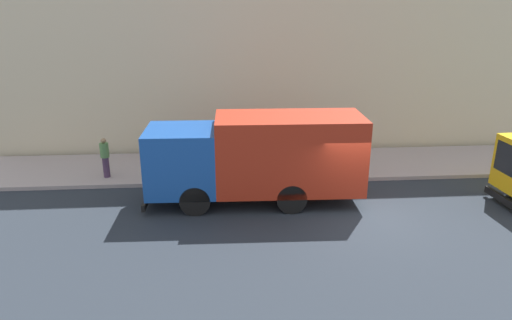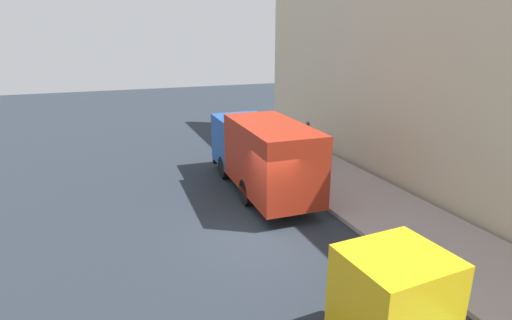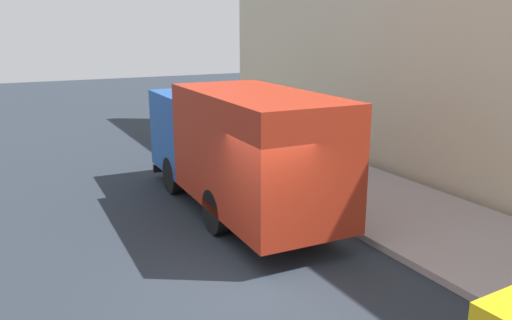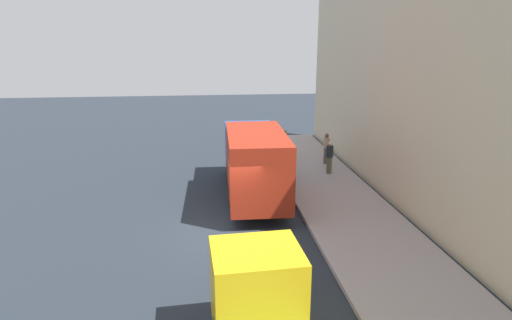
% 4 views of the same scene
% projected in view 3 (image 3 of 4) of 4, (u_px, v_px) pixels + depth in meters
% --- Properties ---
extents(ground, '(80.00, 80.00, 0.00)m').
position_uv_depth(ground, '(247.00, 278.00, 9.53)').
color(ground, '#232932').
extents(sidewalk, '(3.85, 30.00, 0.15)m').
position_uv_depth(sidewalk, '(439.00, 228.00, 11.71)').
color(sidewalk, '#9C9191').
rests_on(sidewalk, ground).
extents(large_utility_truck, '(2.51, 7.64, 3.14)m').
position_uv_depth(large_utility_truck, '(237.00, 145.00, 12.58)').
color(large_utility_truck, '#174698').
rests_on(large_utility_truck, ground).
extents(pedestrian_walking, '(0.50, 0.50, 1.64)m').
position_uv_depth(pedestrian_walking, '(318.00, 138.00, 16.76)').
color(pedestrian_walking, '#53563C').
rests_on(pedestrian_walking, sidewalk).
extents(pedestrian_standing, '(0.35, 0.35, 1.69)m').
position_uv_depth(pedestrian_standing, '(298.00, 127.00, 18.42)').
color(pedestrian_standing, brown).
rests_on(pedestrian_standing, sidewalk).
extents(pedestrian_third, '(0.44, 0.44, 1.62)m').
position_uv_depth(pedestrian_third, '(229.00, 126.00, 18.91)').
color(pedestrian_third, '#452F49').
rests_on(pedestrian_third, sidewalk).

